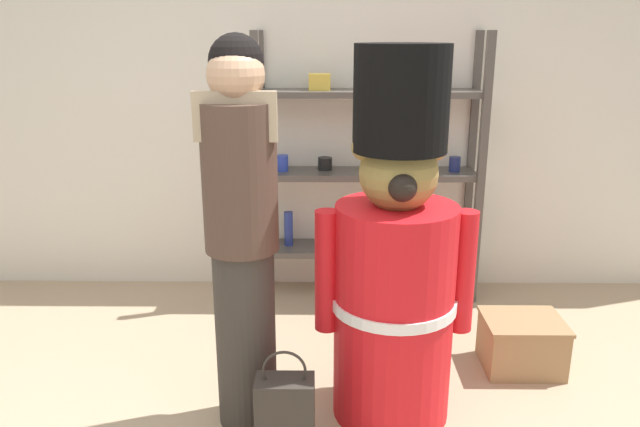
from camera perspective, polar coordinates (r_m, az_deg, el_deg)
back_wall at (r=4.20m, az=-2.21°, el=10.45°), size 6.40×0.12×2.60m
merchandise_shelf at (r=4.06m, az=4.61°, el=4.14°), size 1.47×0.35×1.76m
teddy_bear_guard at (r=2.76m, az=7.03°, el=-4.97°), size 0.72×0.57×1.71m
person_shopper at (r=2.64m, az=-7.33°, el=-1.44°), size 0.34×0.32×1.75m
shopping_bag at (r=2.73m, az=-3.28°, el=-18.38°), size 0.25×0.14×0.50m
display_crate at (r=3.53m, az=18.34°, el=-11.45°), size 0.42×0.35×0.28m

